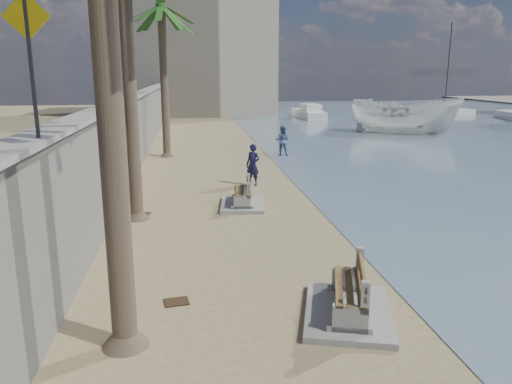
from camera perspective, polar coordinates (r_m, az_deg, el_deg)
ground_plane at (r=9.15m, az=9.27°, el=-17.63°), size 140.00×140.00×0.00m
seawall at (r=27.78m, az=-13.32°, el=7.04°), size 0.45×70.00×3.50m
wall_cap at (r=27.64m, az=-13.52°, el=10.74°), size 0.80×70.00×0.12m
end_building at (r=59.52m, az=-7.35°, el=15.61°), size 18.00×12.00×14.00m
bench_near at (r=10.18m, az=10.55°, el=-11.46°), size 2.26×2.80×1.02m
bench_far at (r=17.97m, az=-1.58°, el=-0.33°), size 1.76×2.39×0.94m
palm_back at (r=28.96m, az=-10.79°, el=19.85°), size 5.00×5.00×9.06m
pedestrian_sign at (r=9.36m, az=-24.51°, el=15.09°), size 0.78×0.07×2.40m
streetlight at (r=19.76m, az=-16.16°, el=18.63°), size 0.28×0.28×5.12m
person_a at (r=21.18m, az=-0.36°, el=3.48°), size 0.88×0.86×2.04m
person_b at (r=29.01m, az=3.03°, el=6.06°), size 1.11×0.99×1.92m
boat_cruiser at (r=41.41m, az=16.59°, el=8.52°), size 4.57×4.55×3.81m
yacht_far at (r=54.03m, az=6.03°, el=8.81°), size 2.21×7.40×1.50m
sailboat_west at (r=61.14m, az=20.71°, el=8.54°), size 7.55×3.37×10.14m
debris_c at (r=17.39m, az=-13.38°, el=-2.52°), size 0.89×0.79×0.03m
debris_d at (r=10.85m, az=-9.06°, el=-12.28°), size 0.56×0.47×0.03m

